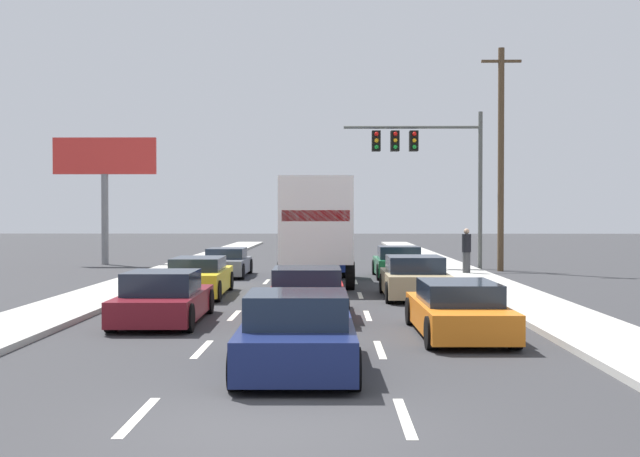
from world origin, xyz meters
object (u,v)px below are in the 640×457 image
object	(u,v)px
pedestrian_near_corner	(466,250)
car_yellow	(198,278)
car_green	(398,263)
car_orange	(458,310)
car_gray	(227,263)
car_maroon	(164,299)
roadside_billboard	(105,171)
car_tan	(414,279)
traffic_signal_mast	(419,152)
box_truck	(316,226)
car_navy	(297,335)
car_red	(307,295)
utility_pole_mid	(501,157)

from	to	relation	value
pedestrian_near_corner	car_yellow	bearing A→B (deg)	-140.75
car_green	car_orange	xyz separation A→B (m)	(-0.06, -15.40, -0.03)
car_yellow	pedestrian_near_corner	distance (m)	12.76
car_gray	car_maroon	bearing A→B (deg)	-88.55
car_gray	roadside_billboard	bearing A→B (deg)	133.79
car_tan	traffic_signal_mast	xyz separation A→B (m)	(1.59, 12.86, 4.90)
box_truck	car_navy	xyz separation A→B (m)	(-0.02, -15.83, -1.55)
car_red	car_navy	size ratio (longest dim) A/B	1.11
car_gray	car_green	world-z (taller)	car_green
car_red	car_green	xyz separation A→B (m)	(3.35, 12.29, 0.02)
car_navy	car_maroon	bearing A→B (deg)	121.21
car_orange	utility_pole_mid	bearing A→B (deg)	75.24
car_gray	traffic_signal_mast	distance (m)	10.83
car_yellow	roadside_billboard	xyz separation A→B (m)	(-7.43, 15.38, 4.25)
car_maroon	car_green	world-z (taller)	car_green
car_maroon	box_truck	bearing A→B (deg)	71.20
utility_pole_mid	roadside_billboard	size ratio (longest dim) A/B	1.55
car_red	car_orange	bearing A→B (deg)	-43.27
car_orange	pedestrian_near_corner	bearing A→B (deg)	79.57
utility_pole_mid	car_tan	bearing A→B (deg)	-114.06
car_tan	utility_pole_mid	xyz separation A→B (m)	(5.14, 11.50, 4.59)
car_orange	traffic_signal_mast	xyz separation A→B (m)	(1.47, 20.40, 4.96)
car_yellow	traffic_signal_mast	xyz separation A→B (m)	(8.36, 12.30, 4.92)
car_green	car_gray	bearing A→B (deg)	176.00
box_truck	car_green	world-z (taller)	box_truck
car_gray	utility_pole_mid	world-z (taller)	utility_pole_mid
utility_pole_mid	car_yellow	bearing A→B (deg)	-137.45
utility_pole_mid	car_green	bearing A→B (deg)	-143.73
pedestrian_near_corner	traffic_signal_mast	bearing A→B (deg)	109.67
car_red	car_yellow	bearing A→B (deg)	125.74
box_truck	traffic_signal_mast	size ratio (longest dim) A/B	1.03
car_orange	pedestrian_near_corner	size ratio (longest dim) A/B	2.42
car_maroon	roadside_billboard	world-z (taller)	roadside_billboard
box_truck	utility_pole_mid	xyz separation A→B (m)	(8.25, 6.93, 3.06)
utility_pole_mid	pedestrian_near_corner	xyz separation A→B (m)	(-2.04, -2.87, -4.13)
car_green	roadside_billboard	distance (m)	17.04
car_gray	car_maroon	world-z (taller)	car_maroon
car_red	traffic_signal_mast	xyz separation A→B (m)	(4.77, 17.30, 4.94)
car_yellow	utility_pole_mid	xyz separation A→B (m)	(11.91, 10.93, 4.62)
car_orange	box_truck	bearing A→B (deg)	104.95
car_green	traffic_signal_mast	distance (m)	7.16
car_tan	car_red	bearing A→B (deg)	-125.65
traffic_signal_mast	car_yellow	bearing A→B (deg)	-124.22
box_truck	traffic_signal_mast	bearing A→B (deg)	60.46
car_yellow	car_green	size ratio (longest dim) A/B	1.17
car_orange	roadside_billboard	distance (m)	27.84
car_navy	utility_pole_mid	distance (m)	24.65
car_navy	car_orange	xyz separation A→B (m)	(3.25, 3.72, -0.04)
car_green	utility_pole_mid	world-z (taller)	utility_pole_mid
car_navy	car_orange	distance (m)	4.94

